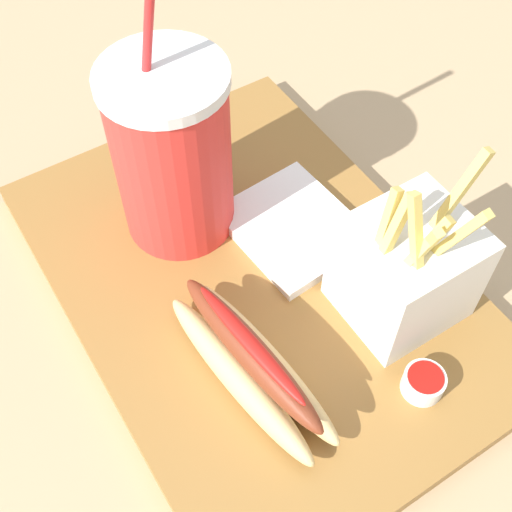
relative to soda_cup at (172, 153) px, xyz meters
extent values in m
cube|color=tan|center=(-0.09, -0.02, -0.12)|extent=(2.40, 2.40, 0.02)
cube|color=olive|center=(-0.09, -0.02, -0.10)|extent=(0.44, 0.31, 0.02)
cylinder|color=red|center=(0.00, 0.00, -0.01)|extent=(0.10, 0.10, 0.16)
cylinder|color=white|center=(0.00, 0.00, 0.08)|extent=(0.10, 0.10, 0.01)
cylinder|color=red|center=(0.01, 0.00, 0.13)|extent=(0.02, 0.02, 0.10)
cube|color=white|center=(-0.18, -0.11, -0.04)|extent=(0.09, 0.09, 0.10)
cube|color=#E5C660|center=(-0.20, -0.10, 0.02)|extent=(0.03, 0.02, 0.06)
cube|color=#E5C660|center=(-0.18, -0.09, 0.03)|extent=(0.01, 0.03, 0.06)
cube|color=#E5C660|center=(-0.21, -0.11, 0.04)|extent=(0.03, 0.01, 0.07)
cube|color=#E5C660|center=(-0.18, -0.14, 0.04)|extent=(0.01, 0.04, 0.08)
cube|color=#E5C660|center=(-0.19, -0.09, 0.03)|extent=(0.03, 0.01, 0.07)
cube|color=#E5C660|center=(-0.17, -0.09, 0.02)|extent=(0.02, 0.03, 0.07)
cube|color=#E5C660|center=(-0.20, -0.10, 0.03)|extent=(0.02, 0.03, 0.06)
ellipsoid|color=#DBB775|center=(-0.17, 0.02, -0.07)|extent=(0.18, 0.04, 0.03)
ellipsoid|color=#DBB775|center=(-0.17, 0.04, -0.07)|extent=(0.18, 0.04, 0.03)
ellipsoid|color=maroon|center=(-0.17, 0.03, -0.04)|extent=(0.16, 0.04, 0.02)
ellipsoid|color=red|center=(-0.17, 0.03, -0.03)|extent=(0.12, 0.02, 0.01)
cylinder|color=white|center=(-0.25, -0.08, -0.08)|extent=(0.03, 0.03, 0.02)
cylinder|color=#B2140F|center=(-0.25, -0.08, -0.07)|extent=(0.03, 0.03, 0.01)
cube|color=white|center=(-0.07, -0.08, -0.08)|extent=(0.12, 0.11, 0.01)
camera|label=1|loc=(-0.37, 0.15, 0.40)|focal=46.95mm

